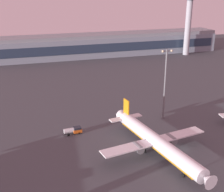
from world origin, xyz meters
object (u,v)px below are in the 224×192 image
Objects in this scene: apron_light_west at (165,81)px; fuel_truck at (73,130)px; control_tower at (189,18)px; airplane_terminal_side at (156,141)px.

fuel_truck is at bearing -175.76° from apron_light_west.
control_tower reaches higher than fuel_truck.
airplane_terminal_side reaches higher than fuel_truck.
control_tower is 153.06m from fuel_truck.
control_tower is 7.57× the size of fuel_truck.
control_tower reaches higher than airplane_terminal_side.
apron_light_west reaches higher than airplane_terminal_side.
control_tower is at bearing 55.54° from apron_light_west.
control_tower reaches higher than apron_light_west.
apron_light_west reaches higher than fuel_truck.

